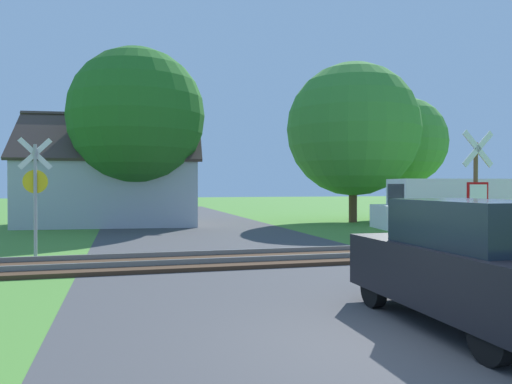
{
  "coord_description": "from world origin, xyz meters",
  "views": [
    {
      "loc": [
        -3.18,
        -5.3,
        1.98
      ],
      "look_at": [
        0.5,
        8.35,
        1.8
      ],
      "focal_mm": 35.0,
      "sensor_mm": 36.0,
      "label": 1
    }
  ],
  "objects": [
    {
      "name": "crossing_sign_far",
      "position": [
        -5.45,
        9.3,
        1.95
      ],
      "size": [
        0.88,
        0.17,
        3.29
      ],
      "rotation": [
        0.0,
        0.0,
        0.11
      ],
      "color": "#9E9EA5",
      "rests_on": "ground"
    },
    {
      "name": "tree_far",
      "position": [
        13.04,
        21.16,
        4.62
      ],
      "size": [
        5.23,
        5.23,
        7.25
      ],
      "color": "#513823",
      "rests_on": "ground"
    },
    {
      "name": "ground_plane",
      "position": [
        0.0,
        0.0,
        0.0
      ],
      "size": [
        160.0,
        160.0,
        0.0
      ],
      "primitive_type": "plane",
      "color": "#4C8433"
    },
    {
      "name": "stop_sign_near",
      "position": [
        4.89,
        4.67,
        1.8
      ],
      "size": [
        0.88,
        0.16,
        3.28
      ],
      "rotation": [
        0.0,
        0.0,
        3.19
      ],
      "color": "brown",
      "rests_on": "ground"
    },
    {
      "name": "tree_right",
      "position": [
        8.91,
        19.38,
        5.02
      ],
      "size": [
        7.17,
        7.17,
        8.61
      ],
      "color": "#513823",
      "rests_on": "ground"
    },
    {
      "name": "road_asphalt",
      "position": [
        0.0,
        2.0,
        0.0
      ],
      "size": [
        8.3,
        80.0,
        0.01
      ],
      "primitive_type": "cube",
      "color": "#424244",
      "rests_on": "ground"
    },
    {
      "name": "tree_center",
      "position": [
        -2.49,
        19.01,
        5.28
      ],
      "size": [
        6.45,
        6.45,
        8.51
      ],
      "color": "#513823",
      "rests_on": "ground"
    },
    {
      "name": "house",
      "position": [
        -3.62,
        21.22,
        1.83
      ],
      "size": [
        9.36,
        6.78,
        5.7
      ],
      "rotation": [
        0.0,
        0.0,
        -0.1
      ],
      "color": "#B7B7BC",
      "rests_on": "ground"
    },
    {
      "name": "rail_track",
      "position": [
        0.0,
        7.35,
        0.06
      ],
      "size": [
        60.0,
        2.6,
        0.22
      ],
      "color": "#422D1E",
      "rests_on": "ground"
    },
    {
      "name": "parked_car",
      "position": [
        1.45,
        0.58,
        0.89
      ],
      "size": [
        1.7,
        4.03,
        1.78
      ],
      "rotation": [
        0.0,
        0.0,
        -0.02
      ],
      "color": "black",
      "rests_on": "ground"
    },
    {
      "name": "mail_truck",
      "position": [
        8.84,
        11.43,
        1.24
      ],
      "size": [
        5.12,
        2.54,
        2.24
      ],
      "rotation": [
        0.0,
        0.0,
        1.43
      ],
      "color": "white",
      "rests_on": "ground"
    }
  ]
}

